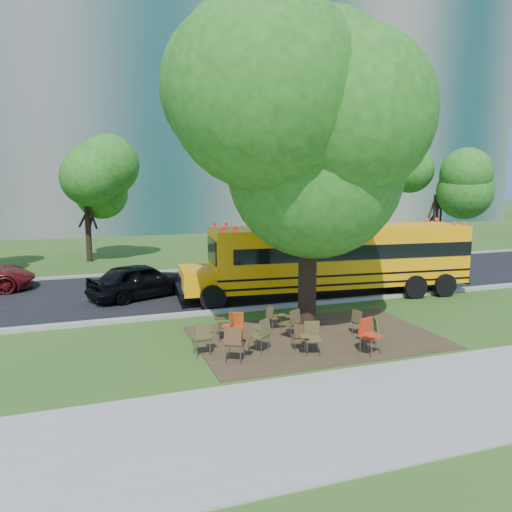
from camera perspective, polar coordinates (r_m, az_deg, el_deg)
name	(u,v)px	position (r m, az deg, el deg)	size (l,w,h in m)	color
ground	(278,336)	(14.97, 2.48, -9.14)	(160.00, 160.00, 0.00)	#264F18
sidewalk	(369,408)	(10.80, 12.79, -16.60)	(60.00, 4.00, 0.04)	gray
dirt_patch	(316,337)	(14.92, 6.82, -9.20)	(7.00, 4.50, 0.03)	#382819
asphalt_road	(217,287)	(21.39, -4.49, -3.59)	(80.00, 8.00, 0.04)	black
kerb_near	(246,309)	(17.65, -1.14, -6.09)	(80.00, 0.25, 0.14)	gray
kerb_far	(196,270)	(25.29, -6.87, -1.57)	(80.00, 0.25, 0.14)	gray
building_main	(44,105)	(49.70, -23.11, 15.55)	(38.00, 16.00, 22.00)	slate
building_right	(351,108)	(59.52, 10.85, 16.32)	(30.00, 16.00, 25.00)	gray
bg_tree_2	(86,186)	(29.21, -18.86, 7.59)	(4.80, 4.80, 6.62)	black
bg_tree_3	(316,171)	(30.29, 6.87, 9.57)	(5.60, 5.60, 7.84)	black
bg_tree_4	(437,183)	(33.77, 20.02, 7.86)	(5.00, 5.00, 6.85)	black
main_tree	(310,142)	(15.14, 6.14, 12.78)	(7.20, 7.20, 9.28)	black
school_bus	(337,256)	(19.86, 9.29, -0.02)	(11.48, 3.52, 2.76)	#FD9E08
chair_0	(203,335)	(13.28, -6.07, -9.01)	(0.59, 0.54, 0.91)	#494320
chair_1	(235,340)	(12.71, -2.37, -9.59)	(0.82, 0.64, 0.97)	#4C311B
chair_2	(261,332)	(13.38, 0.59, -8.64)	(0.65, 0.83, 0.97)	#4F4622
chair_3	(311,335)	(13.37, 6.35, -8.93)	(0.68, 0.53, 0.89)	brown
chair_4	(300,334)	(13.61, 5.10, -8.87)	(0.58, 0.46, 0.79)	#3E2C16
chair_5	(369,333)	(13.63, 12.75, -8.53)	(0.66, 0.73, 0.97)	red
chair_6	(371,328)	(14.38, 13.03, -8.06)	(0.49, 0.63, 0.80)	#4E4A22
chair_7	(360,320)	(15.11, 11.80, -7.18)	(0.57, 0.55, 0.80)	#443B1D
chair_8	(227,322)	(14.40, -3.32, -7.52)	(0.55, 0.70, 0.92)	#3F2516
chair_9	(235,325)	(14.15, -2.41, -7.87)	(0.72, 0.57, 0.89)	#A93C12
chair_10	(273,315)	(15.38, 1.99, -6.75)	(0.53, 0.53, 0.79)	#4B3F20
chair_11	(292,321)	(14.55, 4.14, -7.37)	(0.61, 0.74, 0.91)	#433A1D
black_car	(141,280)	(19.91, -12.98, -2.74)	(1.65, 4.10, 1.40)	black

